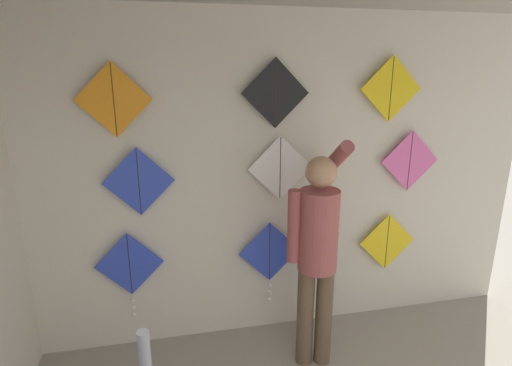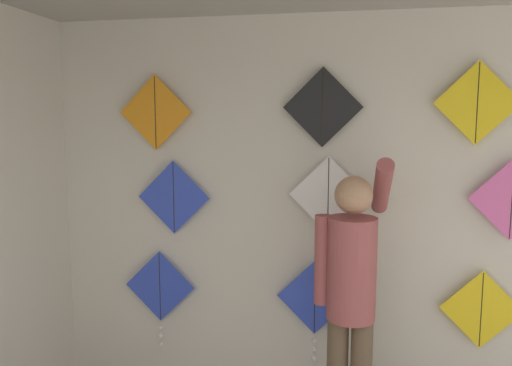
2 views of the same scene
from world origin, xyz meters
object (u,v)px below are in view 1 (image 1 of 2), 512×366
(kite_3, at_px, (139,182))
(kite_4, at_px, (280,168))
(kite_2, at_px, (387,242))
(kite_8, at_px, (391,89))
(shopkeeper, at_px, (317,245))
(kite_6, at_px, (114,100))
(kite_7, at_px, (275,93))
(kite_5, at_px, (410,161))
(kite_1, at_px, (270,256))
(kite_0, at_px, (130,269))

(kite_3, bearing_deg, kite_4, 0.00)
(kite_2, relative_size, kite_3, 1.00)
(kite_8, bearing_deg, kite_2, 0.00)
(shopkeeper, distance_m, kite_6, 1.86)
(kite_3, relative_size, kite_6, 1.00)
(kite_3, distance_m, kite_4, 1.15)
(kite_2, height_order, kite_7, kite_7)
(kite_2, height_order, kite_5, kite_5)
(kite_1, bearing_deg, kite_2, 0.05)
(kite_1, height_order, kite_4, kite_4)
(kite_2, relative_size, kite_5, 1.00)
(kite_0, bearing_deg, kite_2, 0.02)
(kite_1, distance_m, kite_4, 0.80)
(shopkeeper, distance_m, kite_3, 1.47)
(shopkeeper, relative_size, kite_0, 2.43)
(kite_5, bearing_deg, kite_4, 180.00)
(kite_5, bearing_deg, kite_1, -179.96)
(kite_4, distance_m, kite_6, 1.40)
(kite_3, relative_size, kite_4, 1.00)
(kite_2, bearing_deg, shopkeeper, -151.60)
(kite_7, bearing_deg, kite_3, 180.00)
(kite_6, bearing_deg, kite_0, -72.60)
(kite_3, bearing_deg, kite_0, -179.55)
(kite_0, relative_size, kite_4, 1.38)
(kite_0, xyz_separation_m, kite_4, (1.27, 0.00, 0.79))
(shopkeeper, distance_m, kite_2, 1.04)
(shopkeeper, bearing_deg, kite_1, 129.27)
(kite_2, bearing_deg, kite_3, 180.00)
(kite_1, bearing_deg, kite_6, 179.95)
(shopkeeper, relative_size, kite_8, 3.34)
(kite_2, xyz_separation_m, kite_4, (-1.06, 0.00, 0.77))
(shopkeeper, bearing_deg, kite_0, 173.12)
(kite_5, distance_m, kite_6, 2.54)
(shopkeeper, relative_size, kite_3, 3.34)
(kite_2, bearing_deg, kite_6, 180.00)
(kite_1, height_order, kite_2, kite_1)
(kite_5, relative_size, kite_7, 1.00)
(kite_5, bearing_deg, shopkeeper, -155.13)
(shopkeeper, height_order, kite_5, shopkeeper)
(kite_6, bearing_deg, kite_3, 0.00)
(kite_1, height_order, kite_7, kite_7)
(kite_3, bearing_deg, kite_2, 0.00)
(kite_2, height_order, kite_3, kite_3)
(kite_0, xyz_separation_m, kite_3, (0.13, 0.00, 0.74))
(kite_0, bearing_deg, shopkeeper, -18.38)
(kite_1, distance_m, kite_2, 1.14)
(kite_2, height_order, kite_8, kite_8)
(kite_6, distance_m, kite_7, 1.22)
(kite_5, height_order, kite_6, kite_6)
(shopkeeper, relative_size, kite_1, 2.43)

